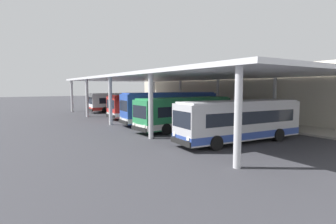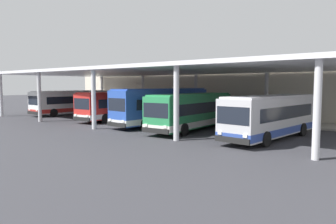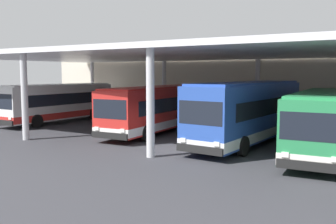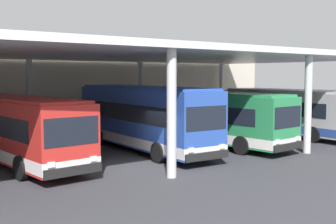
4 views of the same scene
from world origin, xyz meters
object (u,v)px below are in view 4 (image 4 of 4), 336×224
(bus_departing, at_px, (287,112))
(bus_second_bay, at_px, (18,129))
(bus_far_bay, at_px, (212,118))
(bus_middle_bay, at_px, (143,117))

(bus_departing, bearing_deg, bus_second_bay, 175.15)
(bus_far_bay, bearing_deg, bus_departing, -0.41)
(bus_far_bay, relative_size, bus_departing, 1.00)
(bus_middle_bay, distance_m, bus_departing, 11.42)
(bus_far_bay, distance_m, bus_departing, 7.07)
(bus_second_bay, xyz_separation_m, bus_far_bay, (11.10, -1.49, 0.00))
(bus_second_bay, xyz_separation_m, bus_middle_bay, (6.81, -0.45, 0.19))
(bus_middle_bay, distance_m, bus_far_bay, 4.42)
(bus_departing, bearing_deg, bus_far_bay, 179.59)
(bus_middle_bay, xyz_separation_m, bus_far_bay, (4.29, -1.04, -0.19))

